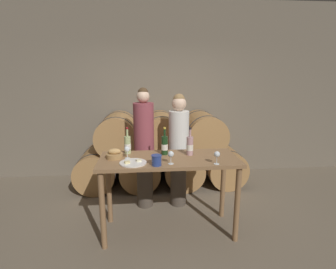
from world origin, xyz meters
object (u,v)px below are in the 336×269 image
at_px(tasting_table, 169,169).
at_px(bread_basket, 114,154).
at_px(wine_bottle_red, 165,145).
at_px(person_left, 144,147).
at_px(person_right, 179,149).
at_px(wine_glass_far_left, 127,150).
at_px(cheese_plate, 133,163).
at_px(blue_crock, 157,160).
at_px(wine_bottle_white, 128,145).
at_px(wine_glass_left, 171,155).
at_px(wine_bottle_rose, 190,146).
at_px(wine_glass_center, 217,155).

xyz_separation_m(tasting_table, bread_basket, (-0.64, 0.05, 0.18)).
xyz_separation_m(wine_bottle_red, bread_basket, (-0.59, -0.09, -0.07)).
bearing_deg(tasting_table, bread_basket, 175.37).
height_order(person_left, person_right, person_left).
relative_size(person_right, wine_glass_far_left, 11.30).
bearing_deg(cheese_plate, wine_glass_far_left, 111.63).
distance_m(blue_crock, bread_basket, 0.56).
height_order(person_left, wine_bottle_white, person_left).
height_order(tasting_table, wine_glass_left, wine_glass_left).
bearing_deg(bread_basket, cheese_plate, -43.52).
bearing_deg(wine_bottle_white, wine_glass_far_left, -88.53).
bearing_deg(person_right, bread_basket, -143.20).
xyz_separation_m(bread_basket, cheese_plate, (0.22, -0.21, -0.03)).
bearing_deg(wine_bottle_rose, wine_bottle_white, 170.31).
xyz_separation_m(tasting_table, wine_glass_far_left, (-0.49, 0.02, 0.25)).
bearing_deg(wine_bottle_rose, bread_basket, -177.26).
bearing_deg(wine_glass_center, wine_bottle_rose, 123.16).
bearing_deg(wine_glass_center, person_right, 107.21).
height_order(cheese_plate, wine_glass_left, wine_glass_left).
bearing_deg(wine_glass_center, blue_crock, 178.41).
xyz_separation_m(wine_bottle_rose, wine_glass_left, (-0.26, -0.31, -0.01)).
bearing_deg(wine_bottle_red, person_left, 114.94).
relative_size(wine_bottle_rose, cheese_plate, 1.13).
distance_m(tasting_table, wine_bottle_rose, 0.38).
bearing_deg(wine_glass_left, wine_glass_far_left, 154.00).
relative_size(tasting_table, wine_bottle_rose, 4.80).
bearing_deg(person_right, tasting_table, -106.69).
distance_m(tasting_table, wine_glass_far_left, 0.55).
relative_size(wine_bottle_rose, wine_glass_center, 2.33).
height_order(person_right, wine_glass_far_left, person_right).
xyz_separation_m(person_right, wine_glass_far_left, (-0.69, -0.65, 0.19)).
bearing_deg(tasting_table, wine_bottle_red, 105.96).
bearing_deg(cheese_plate, wine_glass_center, -6.61).
bearing_deg(blue_crock, wine_glass_center, -1.59).
distance_m(wine_bottle_red, bread_basket, 0.61).
bearing_deg(person_right, wine_glass_center, -72.79).
bearing_deg(wine_bottle_red, wine_bottle_white, 169.82).
distance_m(wine_bottle_rose, blue_crock, 0.54).
distance_m(bread_basket, wine_glass_center, 1.18).
bearing_deg(blue_crock, wine_glass_far_left, 140.31).
xyz_separation_m(wine_bottle_red, wine_bottle_white, (-0.45, 0.08, -0.00)).
bearing_deg(bread_basket, tasting_table, -4.63).
xyz_separation_m(person_left, wine_glass_far_left, (-0.20, -0.65, 0.16)).
relative_size(blue_crock, wine_glass_center, 0.79).
relative_size(tasting_table, wine_bottle_white, 4.95).
distance_m(tasting_table, wine_glass_center, 0.61).
relative_size(bread_basket, cheese_plate, 0.65).
relative_size(person_right, cheese_plate, 5.52).
bearing_deg(wine_bottle_white, person_right, 33.29).
bearing_deg(wine_glass_center, person_left, 129.80).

